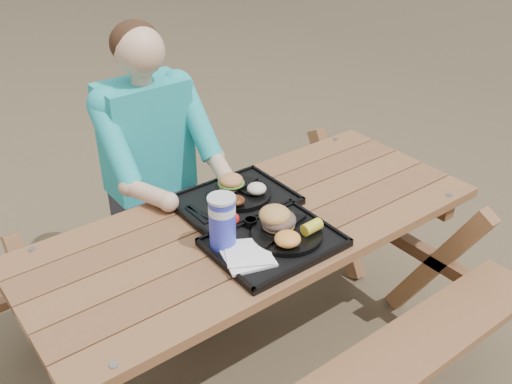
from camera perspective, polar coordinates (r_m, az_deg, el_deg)
ground at (r=2.69m, az=0.00°, el=-16.32°), size 60.00×60.00×0.00m
picnic_table at (r=2.43m, az=0.00°, el=-10.29°), size 1.80×1.49×0.75m
tray_near at (r=2.06m, az=1.82°, el=-5.17°), size 0.45×0.35×0.02m
tray_far at (r=2.30m, az=-2.14°, el=-0.96°), size 0.45×0.35×0.02m
plate_near at (r=2.07m, az=3.10°, el=-4.24°), size 0.26×0.26×0.02m
plate_far at (r=2.31m, az=-1.68°, el=-0.20°), size 0.26×0.26×0.02m
napkin_stack at (r=1.97m, az=-0.85°, el=-6.41°), size 0.20×0.20×0.02m
soda_cup at (r=1.98m, az=-3.38°, el=-3.12°), size 0.09×0.09×0.19m
condiment_bbq at (r=2.13m, az=-0.54°, el=-3.06°), size 0.05×0.05×0.03m
condiment_mustard at (r=2.16m, az=0.96°, el=-2.49°), size 0.05×0.05×0.03m
sandwich at (r=2.06m, az=2.29°, el=-1.96°), size 0.12×0.12×0.13m
mac_cheese at (r=1.99m, az=3.18°, el=-4.70°), size 0.09×0.09×0.05m
corn_cob at (r=2.06m, az=5.60°, el=-3.50°), size 0.08×0.08×0.04m
cutlery_far at (r=2.22m, az=-5.65°, el=-2.03°), size 0.05×0.15×0.01m
burger at (r=2.31m, az=-2.51°, el=1.42°), size 0.10×0.10×0.09m
baked_beans at (r=2.22m, az=-2.04°, el=-0.85°), size 0.07×0.07×0.03m
potato_salad at (r=2.28m, az=0.06°, el=0.34°), size 0.08×0.08×0.04m
diner at (r=2.71m, az=-10.29°, el=0.92°), size 0.48×0.84×1.28m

